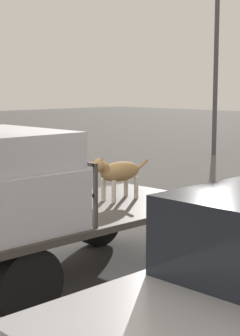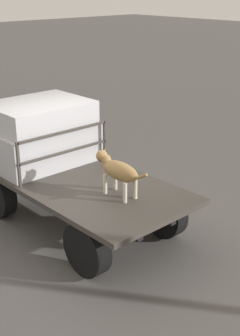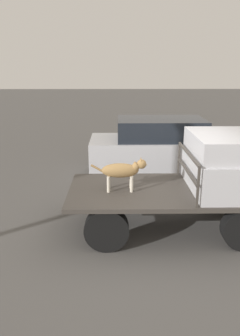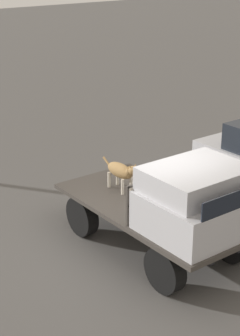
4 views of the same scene
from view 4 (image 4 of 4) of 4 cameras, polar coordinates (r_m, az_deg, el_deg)
The scene contains 5 objects.
ground_plane at distance 10.55m, azimuth 3.39°, elevation -7.95°, with size 80.00×80.00×0.00m, color #514F4C.
flatbed_truck at distance 10.27m, azimuth 3.47°, elevation -5.03°, with size 3.86×1.88×0.84m.
truck_cab at distance 9.22m, azimuth 8.01°, elevation -3.34°, with size 1.49×1.76×1.07m.
truck_headboard at distance 9.74m, azimuth 4.78°, elevation -1.92°, with size 0.04×1.76×0.72m.
dog at distance 10.61m, azimuth 0.19°, elevation -0.33°, with size 1.08×0.27×0.64m.
Camera 4 is at (6.93, -6.01, 5.22)m, focal length 60.00 mm.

